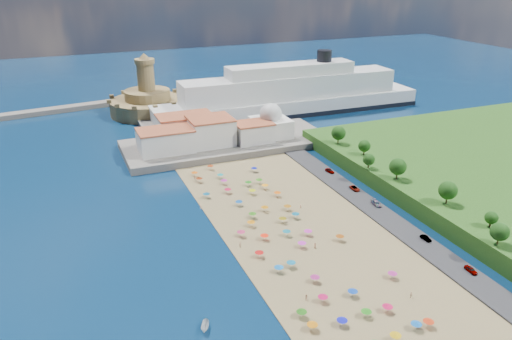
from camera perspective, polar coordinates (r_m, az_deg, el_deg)
name	(u,v)px	position (r m, az deg, el deg)	size (l,w,h in m)	color
ground	(275,224)	(155.85, 2.15, -6.20)	(700.00, 700.00, 0.00)	#071938
terrace	(227,143)	(220.83, -3.31, 3.08)	(90.00, 36.00, 3.00)	#59544C
jetty	(161,127)	(247.70, -10.83, 4.81)	(18.00, 70.00, 2.40)	#59544C
waterfront_buildings	(198,133)	(215.73, -6.68, 4.27)	(57.00, 29.00, 11.00)	silver
domed_building	(271,123)	(223.69, 1.68, 5.38)	(16.00, 16.00, 15.00)	silver
fortress	(148,102)	(274.60, -12.26, 7.63)	(40.00, 40.00, 32.40)	olive
cruise_ship	(290,96)	(269.82, 3.90, 8.47)	(148.96, 24.73, 32.47)	black
beach_parasols	(285,235)	(145.94, 3.35, -7.39)	(32.72, 115.64, 2.20)	gray
beachgoers	(274,248)	(141.63, 2.04, -8.88)	(34.41, 99.57, 1.84)	tan
parked_cars	(377,204)	(169.85, 13.70, -3.81)	(2.44, 76.52, 1.41)	gray
hillside_trees	(410,174)	(173.29, 17.24, -0.48)	(10.80, 108.97, 7.56)	#382314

